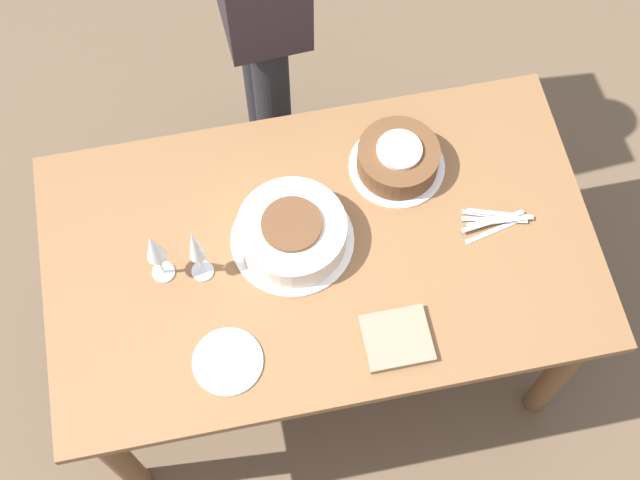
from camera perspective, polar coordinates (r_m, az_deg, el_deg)
ground_plane at (r=2.94m, az=0.00°, el=-6.44°), size 12.00×12.00×0.00m
dining_table at (r=2.38m, az=0.00°, el=-1.72°), size 1.41×0.82×0.73m
cake_center_white at (r=2.24m, az=-1.80°, el=0.48°), size 0.32×0.32×0.10m
cake_front_chocolate at (r=2.35m, az=5.01°, el=5.21°), size 0.26×0.26×0.09m
wine_glass_near at (r=2.13m, az=-7.98°, el=-0.45°), size 0.06×0.06×0.22m
wine_glass_far at (r=2.14m, az=-10.57°, el=-0.55°), size 0.06×0.06×0.21m
dessert_plate_right at (r=2.17m, az=-5.92°, el=-7.75°), size 0.17×0.17×0.01m
fork_pile at (r=2.34m, az=11.20°, el=1.26°), size 0.19×0.10×0.02m
napkin_stack at (r=2.18m, az=4.94°, el=-6.29°), size 0.16×0.15×0.02m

